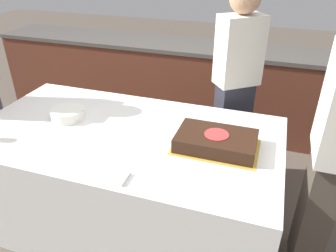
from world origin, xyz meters
The scene contains 9 objects.
ground_plane centered at (0.00, 0.00, 0.00)m, with size 14.00×14.00×0.00m, color brown.
back_counter centered at (0.00, 1.62, 0.46)m, with size 4.40×0.58×0.92m.
dining_table centered at (0.00, 0.00, 0.38)m, with size 2.03×1.10×0.77m.
cake centered at (0.61, 0.01, 0.81)m, with size 0.51×0.34×0.09m.
plate_stack centered at (-0.46, 0.05, 0.80)m, with size 0.23×0.23×0.07m.
side_plate_near_cake centered at (0.61, 0.29, 0.77)m, with size 0.17×0.17×0.00m.
utensil_pile centered at (0.16, -0.45, 0.78)m, with size 0.13×0.11×0.02m.
person_cutting_cake centered at (0.61, 0.77, 0.87)m, with size 0.38×0.36×1.63m.
person_seated_right centered at (1.23, 0.00, 0.85)m, with size 0.20×0.36×1.64m.
Camera 1 is at (0.86, -1.66, 1.86)m, focal length 35.00 mm.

